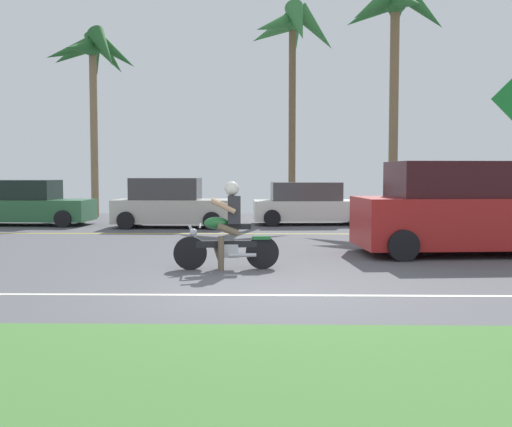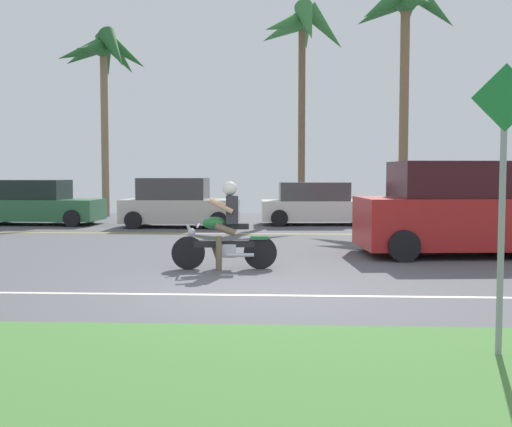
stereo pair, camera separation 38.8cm
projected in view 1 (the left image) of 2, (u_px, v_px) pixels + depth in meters
ground at (262, 264)px, 12.27m from camera, size 56.00×30.00×0.04m
grass_median at (253, 384)px, 5.18m from camera, size 56.00×3.80×0.06m
lane_line_near at (260, 295)px, 9.05m from camera, size 50.40×0.12×0.01m
lane_line_far at (264, 234)px, 18.15m from camera, size 50.40×0.12×0.01m
motorcyclist at (227, 232)px, 11.45m from camera, size 1.94×0.63×1.62m
suv_nearby at (466, 209)px, 13.60m from camera, size 4.93×2.57×2.02m
parked_car_0 at (24, 204)px, 21.19m from camera, size 4.42×2.01×1.53m
parked_car_1 at (171, 204)px, 20.32m from camera, size 3.79×1.87×1.61m
parked_car_2 at (311, 205)px, 21.46m from camera, size 4.14×2.04×1.45m
parked_car_3 at (482, 204)px, 21.55m from camera, size 4.45×2.05×1.51m
palm_tree_0 at (93, 58)px, 24.80m from camera, size 3.75×3.69×7.52m
palm_tree_1 at (291, 37)px, 24.56m from camera, size 3.77×3.92×8.45m
palm_tree_2 at (394, 20)px, 23.87m from camera, size 4.14×4.39×9.08m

